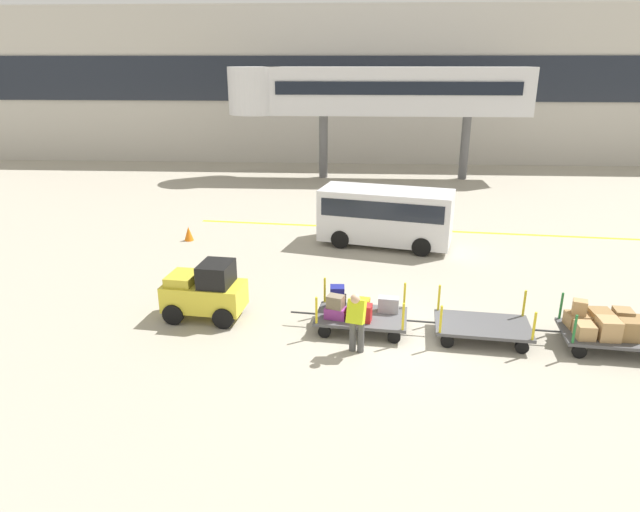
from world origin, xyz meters
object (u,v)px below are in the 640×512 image
at_px(baggage_tug, 205,292).
at_px(shuttle_van, 386,213).
at_px(baggage_cart_lead, 357,311).
at_px(baggage_cart_tail, 609,327).
at_px(baggage_cart_middle, 482,326).
at_px(safety_cone_near, 189,234).
at_px(baggage_handler, 356,319).

distance_m(baggage_tug, shuttle_van, 8.34).
relative_size(baggage_cart_lead, baggage_cart_tail, 1.00).
xyz_separation_m(baggage_cart_middle, safety_cone_near, (-9.52, 7.43, -0.07)).
height_order(baggage_cart_middle, baggage_handler, baggage_handler).
bearing_deg(baggage_cart_tail, safety_cone_near, 148.22).
distance_m(baggage_cart_lead, shuttle_van, 7.12).
xyz_separation_m(baggage_cart_lead, safety_cone_near, (-6.43, 7.07, -0.23)).
distance_m(baggage_cart_tail, baggage_handler, 6.07).
distance_m(baggage_tug, safety_cone_near, 7.08).
bearing_deg(baggage_cart_lead, baggage_cart_tail, -6.02).
distance_m(baggage_cart_tail, shuttle_van, 9.11).
height_order(baggage_cart_tail, baggage_handler, baggage_handler).
xyz_separation_m(baggage_tug, baggage_cart_middle, (7.11, -0.78, -0.41)).
xyz_separation_m(baggage_handler, safety_cone_near, (-6.40, 8.31, -0.59)).
bearing_deg(baggage_cart_middle, baggage_cart_lead, 173.44).
distance_m(baggage_cart_lead, baggage_cart_tail, 6.03).
xyz_separation_m(baggage_cart_middle, shuttle_van, (-2.01, 7.36, 0.89)).
bearing_deg(baggage_cart_tail, baggage_tug, 173.97).
relative_size(baggage_cart_lead, baggage_handler, 1.96).
relative_size(baggage_cart_middle, safety_cone_near, 5.57).
relative_size(baggage_tug, baggage_cart_middle, 0.72).
relative_size(baggage_cart_middle, shuttle_van, 0.60).
height_order(baggage_handler, safety_cone_near, baggage_handler).
bearing_deg(baggage_handler, baggage_cart_tail, 5.78).
bearing_deg(baggage_tug, shuttle_van, 52.17).
bearing_deg(baggage_tug, safety_cone_near, 109.92).
bearing_deg(baggage_cart_lead, safety_cone_near, 132.29).
xyz_separation_m(baggage_cart_tail, safety_cone_near, (-12.43, 7.70, -0.26)).
xyz_separation_m(baggage_cart_middle, baggage_cart_tail, (2.91, -0.28, 0.19)).
xyz_separation_m(baggage_cart_tail, baggage_handler, (-6.03, -0.61, 0.33)).
bearing_deg(baggage_cart_middle, baggage_cart_tail, -5.44).
relative_size(baggage_cart_tail, safety_cone_near, 5.57).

